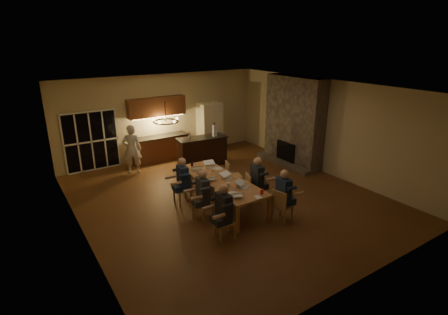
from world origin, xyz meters
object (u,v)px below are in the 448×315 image
(laptop_e, at_px, (196,166))
(redcup_near, at_px, (262,192))
(chair_left_far, at_px, (182,188))
(laptop_f, at_px, (210,164))
(laptop_b, at_px, (244,183))
(person_right_mid, at_px, (257,181))
(plate_near, at_px, (242,183))
(plate_far, at_px, (218,169))
(bar_island, at_px, (202,152))
(refrigerator, at_px, (210,127))
(standing_person, at_px, (132,149))
(laptop_c, at_px, (210,176))
(chair_left_near, at_px, (225,221))
(laptop_d, at_px, (228,175))
(mug_front, at_px, (229,184))
(person_left_near, at_px, (224,212))
(can_silver, at_px, (238,185))
(mug_back, at_px, (198,172))
(plate_left, at_px, (233,193))
(dining_table, at_px, (220,192))
(bar_blender, at_px, (215,131))
(chair_right_near, at_px, (283,205))
(person_right_near, at_px, (283,195))
(chair_right_mid, at_px, (255,189))
(laptop_a, at_px, (235,192))
(person_left_far, at_px, (183,181))
(chair_right_far, at_px, (234,175))
(can_cola, at_px, (192,164))
(person_left_mid, at_px, (203,195))
(redcup_mid, at_px, (200,175))

(laptop_e, height_order, redcup_near, laptop_e)
(chair_left_far, xyz_separation_m, laptop_f, (1.12, 0.33, 0.42))
(laptop_b, bearing_deg, person_right_mid, -5.32)
(plate_near, bearing_deg, plate_far, 88.59)
(bar_island, xyz_separation_m, laptop_f, (-0.86, -2.02, 0.32))
(refrigerator, relative_size, standing_person, 1.17)
(laptop_c, bearing_deg, refrigerator, -113.48)
(refrigerator, xyz_separation_m, chair_left_near, (-3.13, -5.92, -0.55))
(laptop_b, height_order, laptop_d, same)
(mug_front, bearing_deg, person_left_near, -128.29)
(can_silver, relative_size, plate_near, 0.53)
(mug_front, height_order, mug_back, same)
(laptop_e, height_order, plate_left, laptop_e)
(dining_table, bearing_deg, bar_blender, 61.13)
(person_left_near, relative_size, laptop_d, 4.31)
(chair_right_near, relative_size, person_right_near, 0.64)
(chair_left_near, relative_size, person_left_near, 0.64)
(person_right_near, bearing_deg, person_right_mid, 6.67)
(laptop_c, height_order, mug_front, laptop_c)
(chair_left_far, distance_m, chair_right_near, 2.86)
(chair_right_mid, distance_m, laptop_a, 1.33)
(dining_table, height_order, person_left_near, person_left_near)
(chair_right_near, bearing_deg, plate_near, 8.01)
(bar_island, bearing_deg, standing_person, 169.35)
(chair_right_near, bearing_deg, refrigerator, -27.38)
(chair_left_far, height_order, person_left_near, person_left_near)
(can_silver, height_order, plate_left, can_silver)
(person_left_far, height_order, plate_far, person_left_far)
(chair_right_far, relative_size, person_right_mid, 0.64)
(plate_near, bearing_deg, laptop_c, 134.04)
(can_silver, height_order, can_cola, same)
(laptop_c, distance_m, plate_far, 0.90)
(bar_blender, bearing_deg, laptop_c, -112.53)
(chair_right_far, distance_m, person_left_mid, 2.13)
(person_left_far, distance_m, standing_person, 3.13)
(chair_right_far, height_order, person_left_near, person_left_near)
(can_cola, bearing_deg, bar_island, 51.69)
(refrigerator, distance_m, chair_right_near, 6.26)
(person_left_near, bearing_deg, plate_left, 133.70)
(chair_right_near, bearing_deg, laptop_c, 17.35)
(person_right_near, height_order, person_left_mid, same)
(dining_table, xyz_separation_m, bar_blender, (1.60, 2.90, 0.90))
(chair_left_far, distance_m, mug_front, 1.45)
(chair_right_near, relative_size, person_left_mid, 0.64)
(chair_left_near, relative_size, laptop_f, 2.78)
(laptop_b, relative_size, laptop_c, 1.00)
(bar_island, distance_m, laptop_c, 3.20)
(plate_near, bearing_deg, redcup_mid, 127.40)
(bar_blender, bearing_deg, redcup_mid, -117.79)
(redcup_mid, bearing_deg, laptop_a, -85.41)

